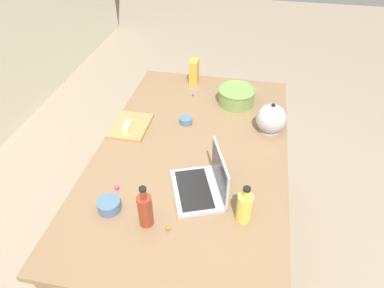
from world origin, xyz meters
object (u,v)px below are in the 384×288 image
Objects in this scene: bottle_oil at (244,207)px; kettle at (271,119)px; mixing_bowl_large at (236,96)px; candy_bag at (194,71)px; laptop at (204,184)px; bottle_soy at (145,210)px; butter_stick_left at (127,127)px; ramekin_medium at (186,120)px; ramekin_small at (109,205)px; cutting_board at (131,126)px.

bottle_oil reaches higher than kettle.
candy_bag is (0.23, 0.33, 0.03)m from mixing_bowl_large.
candy_bag is at bearing 55.02° from mixing_bowl_large.
laptop is at bearing 56.58° from bottle_oil.
bottle_soy reaches higher than bottle_oil.
kettle is at bearing -27.97° from laptop.
bottle_soy is 2.04× the size of butter_stick_left.
laptop is 0.58m from ramekin_medium.
ramekin_small is at bearing -168.70° from butter_stick_left.
laptop is at bearing -41.66° from bottle_soy.
candy_bag is (0.68, -0.27, 0.05)m from butter_stick_left.
kettle reaches higher than cutting_board.
mixing_bowl_large is 1.15m from ramekin_small.
mixing_bowl_large is (0.84, -0.08, 0.01)m from laptop.
ramekin_medium is (-0.03, 0.51, -0.06)m from kettle.
ramekin_medium is at bearing -15.42° from ramekin_small.
kettle is 0.76× the size of cutting_board.
mixing_bowl_large is 0.73m from cutting_board.
mixing_bowl_large is 0.98m from bottle_oil.
candy_bag is at bearing 1.64° from bottle_soy.
kettle is 0.85m from cutting_board.
ramekin_small is (-0.59, -0.12, -0.01)m from butter_stick_left.
bottle_oil is 0.90m from butter_stick_left.
ramekin_medium is at bearing 136.28° from mixing_bowl_large.
laptop reaches higher than candy_bag.
bottle_soy reaches higher than laptop.
ramekin_small is (-0.64, -0.12, 0.02)m from cutting_board.
bottle_soy is 1.32m from candy_bag.
mixing_bowl_large is 3.13× the size of ramekin_medium.
laptop is 2.17× the size of candy_bag.
laptop is 0.84m from mixing_bowl_large.
ramekin_small is (-0.07, 0.62, -0.05)m from bottle_oil.
kettle is at bearing -8.07° from bottle_oil.
laptop is at bearing -126.27° from butter_stick_left.
cutting_board is 0.65m from ramekin_small.
ramekin_small is 0.78m from ramekin_medium.
ramekin_medium is at bearing -174.50° from candy_bag.
laptop reaches higher than kettle.
candy_bag is at bearing 48.67° from kettle.
ramekin_small is (-1.04, 0.49, -0.03)m from mixing_bowl_large.
bottle_oil is 1.80× the size of butter_stick_left.
laptop is 0.69m from cutting_board.
cutting_board is at bearing 52.06° from bottle_oil.
bottle_oil is 0.72m from kettle.
butter_stick_left is (0.63, 0.31, -0.05)m from bottle_soy.
mixing_bowl_large is 0.35m from kettle.
bottle_soy is at bearing 138.34° from laptop.
butter_stick_left is at bearing 53.73° from laptop.
laptop is 3.39× the size of ramekin_small.
bottle_soy is 0.80× the size of cutting_board.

